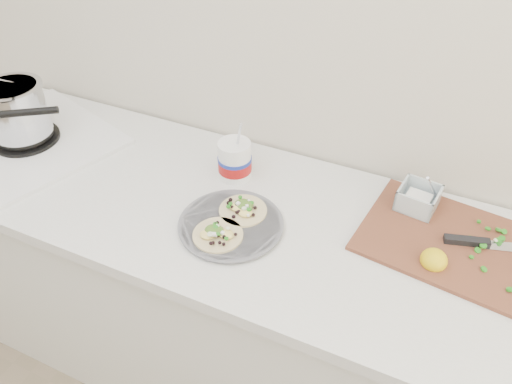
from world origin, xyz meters
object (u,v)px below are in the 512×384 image
at_px(stove, 21,122).
at_px(cutboard, 455,237).
at_px(taco_plate, 231,222).
at_px(tub, 235,158).

relative_size(stove, cutboard, 1.25).
distance_m(stove, taco_plate, 0.82).
distance_m(stove, tub, 0.73).
distance_m(taco_plate, tub, 0.23).
bearing_deg(taco_plate, tub, 113.22).
relative_size(stove, tub, 2.85).
distance_m(stove, cutboard, 1.38).
height_order(stove, taco_plate, stove).
bearing_deg(taco_plate, cutboard, 19.31).
distance_m(taco_plate, cutboard, 0.60).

